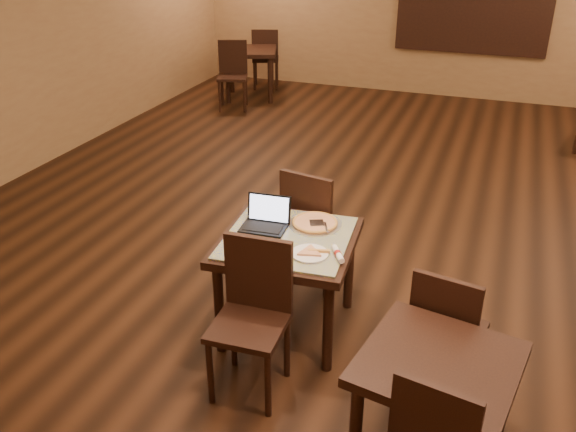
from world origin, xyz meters
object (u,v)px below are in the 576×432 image
at_px(pizza_pan, 315,224).
at_px(other_table_c_chair_far, 446,328).
at_px(tiled_table, 288,250).
at_px(chair_main_near, 253,308).
at_px(other_table_b_chair_near, 233,71).
at_px(chair_main_far, 312,222).
at_px(other_table_b, 250,58).
at_px(other_table_c, 437,378).
at_px(laptop, 266,219).
at_px(other_table_b_chair_far, 265,55).

xyz_separation_m(pizza_pan, other_table_c_chair_far, (1.03, -0.59, -0.24)).
distance_m(tiled_table, chair_main_near, 0.62).
relative_size(tiled_table, other_table_c_chair_far, 1.06).
relative_size(tiled_table, other_table_b_chair_near, 0.98).
xyz_separation_m(chair_main_far, other_table_b, (-2.70, 5.01, 0.08)).
relative_size(chair_main_near, other_table_c, 1.13).
height_order(chair_main_far, other_table_b_chair_near, chair_main_far).
bearing_deg(pizza_pan, other_table_c, -47.56).
relative_size(laptop, other_table_c_chair_far, 0.36).
bearing_deg(chair_main_far, tiled_table, 103.01).
xyz_separation_m(other_table_b_chair_far, other_table_c_chair_far, (3.83, -6.57, -0.04)).
height_order(other_table_b_chair_near, other_table_c, other_table_b_chair_near).
bearing_deg(pizza_pan, chair_main_near, -98.28).
bearing_deg(tiled_table, chair_main_near, -94.96).
distance_m(pizza_pan, other_table_c_chair_far, 1.21).
height_order(other_table_b_chair_far, other_table_c, other_table_b_chair_far).
xyz_separation_m(chair_main_near, pizza_pan, (0.12, 0.85, 0.19)).
height_order(chair_main_far, pizza_pan, chair_main_far).
bearing_deg(other_table_b_chair_near, other_table_b, 67.44).
height_order(chair_main_near, chair_main_far, chair_main_far).
relative_size(other_table_b_chair_near, other_table_b_chair_far, 1.00).
relative_size(tiled_table, laptop, 2.97).
bearing_deg(other_table_c_chair_far, other_table_b_chair_near, -43.73).
distance_m(tiled_table, other_table_c, 1.47).
xyz_separation_m(tiled_table, other_table_c_chair_far, (1.15, -0.35, -0.13)).
bearing_deg(other_table_c_chair_far, chair_main_near, 23.13).
bearing_deg(chair_main_far, pizza_pan, 121.66).
height_order(laptop, pizza_pan, laptop).
height_order(laptop, other_table_c_chair_far, laptop).
xyz_separation_m(laptop, other_table_b_chair_far, (-2.49, 6.12, -0.25)).
relative_size(chair_main_far, pizza_pan, 2.68).
xyz_separation_m(laptop, other_table_b_chair_near, (-2.55, 4.93, -0.25)).
bearing_deg(pizza_pan, tiled_table, -116.57).
height_order(tiled_table, other_table_c, tiled_table).
bearing_deg(other_table_c, tiled_table, 152.63).
height_order(laptop, other_table_c, laptop).
bearing_deg(other_table_b_chair_near, other_table_c_chair_far, -73.77).
relative_size(tiled_table, chair_main_far, 0.97).
relative_size(laptop, other_table_b, 0.31).
bearing_deg(tiled_table, other_table_c, -42.33).
height_order(chair_main_far, laptop, chair_main_far).
xyz_separation_m(other_table_b, other_table_b_chair_near, (-0.03, -0.60, -0.08)).
xyz_separation_m(chair_main_near, other_table_c_chair_far, (1.15, 0.26, -0.04)).
bearing_deg(other_table_c, chair_main_near, 176.51).
distance_m(tiled_table, other_table_b_chair_far, 6.78).
xyz_separation_m(laptop, other_table_c, (1.36, -1.00, -0.22)).
xyz_separation_m(chair_main_far, laptop, (-0.18, -0.51, 0.24)).
height_order(chair_main_near, pizza_pan, chair_main_near).
relative_size(chair_main_near, other_table_c_chair_far, 1.08).
xyz_separation_m(other_table_b_chair_near, other_table_c, (3.91, -5.92, 0.03)).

